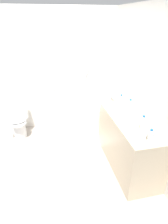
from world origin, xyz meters
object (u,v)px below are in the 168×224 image
(bath_mat, at_px, (87,142))
(toilet_paper_roll, at_px, (11,136))
(water_bottle_3, at_px, (143,123))
(drinking_glass_1, at_px, (125,108))
(toilet, at_px, (19,120))
(water_bottle_1, at_px, (122,101))
(bathtub, at_px, (80,117))
(soap_dish, at_px, (116,103))
(drinking_glass_3, at_px, (156,137))
(sink_basin, at_px, (130,119))
(water_bottle_0, at_px, (130,107))
(drinking_glass_2, at_px, (150,131))
(sink_faucet, at_px, (142,116))
(drinking_glass_0, at_px, (145,134))
(water_bottle_4, at_px, (151,136))
(water_bottle_2, at_px, (121,102))

(bath_mat, distance_m, toilet_paper_roll, 1.59)
(water_bottle_3, bearing_deg, drinking_glass_1, 88.83)
(toilet, bearing_deg, water_bottle_1, 67.92)
(drinking_glass_1, xyz_separation_m, bath_mat, (-0.54, 0.42, -0.90))
(bathtub, distance_m, drinking_glass_1, 1.28)
(soap_dish, distance_m, toilet_paper_roll, 2.26)
(toilet, distance_m, drinking_glass_3, 2.68)
(sink_basin, xyz_separation_m, water_bottle_1, (0.07, 0.50, 0.06))
(water_bottle_0, distance_m, drinking_glass_2, 0.62)
(bathtub, bearing_deg, drinking_glass_3, -71.55)
(sink_faucet, xyz_separation_m, water_bottle_3, (-0.13, -0.27, 0.06))
(water_bottle_3, distance_m, drinking_glass_2, 0.15)
(bathtub, distance_m, toilet_paper_roll, 1.49)
(drinking_glass_0, height_order, toilet_paper_roll, drinking_glass_0)
(sink_faucet, xyz_separation_m, toilet_paper_roll, (-2.17, 1.23, -0.85))
(bathtub, relative_size, toilet, 2.13)
(drinking_glass_2, bearing_deg, toilet_paper_roll, 141.62)
(sink_basin, height_order, water_bottle_1, water_bottle_1)
(drinking_glass_1, distance_m, bath_mat, 1.13)
(water_bottle_1, distance_m, drinking_glass_0, 0.95)
(sink_basin, height_order, water_bottle_4, water_bottle_4)
(sink_faucet, relative_size, water_bottle_1, 0.82)
(bathtub, distance_m, water_bottle_2, 1.24)
(sink_faucet, distance_m, water_bottle_2, 0.44)
(water_bottle_4, distance_m, toilet_paper_roll, 2.83)
(water_bottle_0, bearing_deg, bathtub, 118.81)
(water_bottle_1, height_order, bath_mat, water_bottle_1)
(drinking_glass_1, height_order, drinking_glass_3, drinking_glass_3)
(water_bottle_3, relative_size, bath_mat, 0.32)
(drinking_glass_3, bearing_deg, water_bottle_0, 91.10)
(drinking_glass_3, bearing_deg, sink_basin, 99.80)
(toilet, bearing_deg, drinking_glass_1, 63.33)
(soap_dish, bearing_deg, water_bottle_2, -92.93)
(drinking_glass_2, bearing_deg, drinking_glass_3, -87.94)
(drinking_glass_2, relative_size, toilet_paper_roll, 0.92)
(sink_faucet, relative_size, drinking_glass_3, 1.62)
(toilet, xyz_separation_m, soap_dish, (1.80, -0.68, 0.51))
(water_bottle_0, relative_size, water_bottle_4, 1.34)
(toilet, relative_size, bath_mat, 1.10)
(water_bottle_3, height_order, drinking_glass_1, water_bottle_3)
(sink_basin, relative_size, toilet_paper_roll, 2.87)
(sink_basin, distance_m, drinking_glass_0, 0.45)
(sink_basin, relative_size, drinking_glass_2, 3.11)
(water_bottle_2, bearing_deg, water_bottle_1, 59.66)
(water_bottle_3, bearing_deg, water_bottle_2, 93.81)
(sink_basin, distance_m, water_bottle_4, 0.56)
(water_bottle_1, relative_size, drinking_glass_3, 1.97)
(bathtub, xyz_separation_m, drinking_glass_0, (0.52, -1.74, 0.61))
(water_bottle_0, height_order, water_bottle_4, water_bottle_0)
(drinking_glass_1, bearing_deg, bathtub, 121.06)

